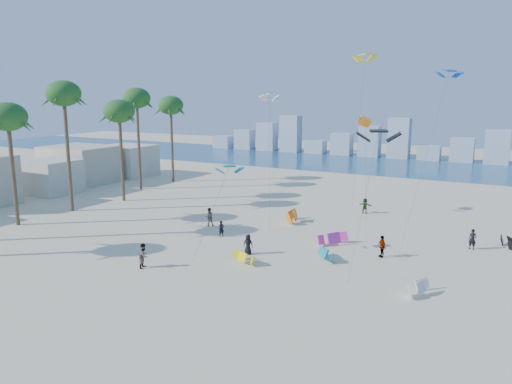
% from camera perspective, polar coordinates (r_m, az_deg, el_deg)
% --- Properties ---
extents(ground, '(220.00, 220.00, 0.00)m').
position_cam_1_polar(ground, '(34.98, -17.37, -11.37)').
color(ground, beige).
rests_on(ground, ground).
extents(ocean, '(220.00, 220.00, 0.00)m').
position_cam_1_polar(ocean, '(98.00, 14.17, 3.25)').
color(ocean, navy).
rests_on(ocean, ground).
extents(kitesurfer_near, '(0.60, 0.67, 1.54)m').
position_cam_1_polar(kitesurfer_near, '(46.19, -4.05, -4.31)').
color(kitesurfer_near, black).
rests_on(kitesurfer_near, ground).
extents(kitesurfer_mid, '(0.96, 1.11, 1.93)m').
position_cam_1_polar(kitesurfer_mid, '(39.02, -12.96, -7.23)').
color(kitesurfer_mid, gray).
rests_on(kitesurfer_mid, ground).
extents(kitesurfers_far, '(30.43, 19.59, 1.89)m').
position_cam_1_polar(kitesurfers_far, '(44.87, 11.60, -4.81)').
color(kitesurfers_far, black).
rests_on(kitesurfers_far, ground).
extents(grounded_kites, '(22.40, 17.42, 1.09)m').
position_cam_1_polar(grounded_kites, '(43.94, 10.02, -5.68)').
color(grounded_kites, yellow).
rests_on(grounded_kites, ground).
extents(flying_kites, '(28.39, 31.70, 18.42)m').
position_cam_1_polar(flying_kites, '(46.24, 14.80, 9.23)').
color(flying_kites, '#0C8691').
rests_on(flying_kites, ground).
extents(palm_row, '(7.18, 44.80, 15.67)m').
position_cam_1_polar(palm_row, '(59.22, -21.61, 9.32)').
color(palm_row, brown).
rests_on(palm_row, ground).
extents(beachfront_buildings, '(11.50, 43.00, 6.00)m').
position_cam_1_polar(beachfront_buildings, '(72.41, -24.50, 1.95)').
color(beachfront_buildings, beige).
rests_on(beachfront_buildings, ground).
extents(distant_skyline, '(85.00, 3.00, 8.40)m').
position_cam_1_polar(distant_skyline, '(107.58, 14.96, 5.56)').
color(distant_skyline, '#9EADBF').
rests_on(distant_skyline, ground).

